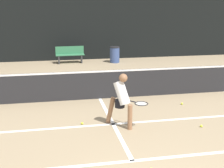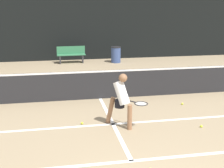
% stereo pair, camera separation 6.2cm
% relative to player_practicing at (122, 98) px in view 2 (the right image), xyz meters
% --- Properties ---
extents(court_baseline_near, '(11.00, 0.10, 0.01)m').
position_rel_player_practicing_xyz_m(court_baseline_near, '(-0.18, -1.79, -0.77)').
color(court_baseline_near, white).
rests_on(court_baseline_near, ground).
extents(court_service_line, '(8.25, 0.10, 0.01)m').
position_rel_player_practicing_xyz_m(court_service_line, '(-0.18, 0.20, -0.77)').
color(court_service_line, white).
rests_on(court_service_line, ground).
extents(court_center_mark, '(0.10, 4.25, 0.01)m').
position_rel_player_practicing_xyz_m(court_center_mark, '(-0.18, 0.34, -0.77)').
color(court_center_mark, white).
rests_on(court_center_mark, ground).
extents(net, '(11.09, 0.09, 1.07)m').
position_rel_player_practicing_xyz_m(net, '(-0.18, 2.46, -0.26)').
color(net, slate).
rests_on(net, ground).
extents(fence_back, '(24.00, 0.06, 3.74)m').
position_rel_player_practicing_xyz_m(fence_back, '(-0.18, 9.77, 1.09)').
color(fence_back, black).
rests_on(fence_back, ground).
extents(player_practicing, '(1.07, 0.87, 1.40)m').
position_rel_player_practicing_xyz_m(player_practicing, '(0.00, 0.00, 0.00)').
color(player_practicing, '#8C6042').
rests_on(player_practicing, ground).
extents(tennis_ball_scattered_1, '(0.07, 0.07, 0.07)m').
position_rel_player_practicing_xyz_m(tennis_ball_scattered_1, '(2.23, 1.35, -0.74)').
color(tennis_ball_scattered_1, '#D1E033').
rests_on(tennis_ball_scattered_1, ground).
extents(tennis_ball_scattered_4, '(0.07, 0.07, 0.07)m').
position_rel_player_practicing_xyz_m(tennis_ball_scattered_4, '(-0.98, 0.34, -0.74)').
color(tennis_ball_scattered_4, '#D1E033').
rests_on(tennis_ball_scattered_4, ground).
extents(tennis_ball_scattered_5, '(0.07, 0.07, 0.07)m').
position_rel_player_practicing_xyz_m(tennis_ball_scattered_5, '(1.99, -0.43, -0.74)').
color(tennis_ball_scattered_5, '#D1E033').
rests_on(tennis_ball_scattered_5, ground).
extents(courtside_bench, '(1.47, 0.43, 0.86)m').
position_rel_player_practicing_xyz_m(courtside_bench, '(-0.74, 8.86, -0.31)').
color(courtside_bench, '#33724C').
rests_on(courtside_bench, ground).
extents(trash_bin, '(0.52, 0.52, 0.83)m').
position_rel_player_practicing_xyz_m(trash_bin, '(1.56, 8.56, -0.35)').
color(trash_bin, '#384C7F').
rests_on(trash_bin, ground).
extents(parked_car, '(1.87, 4.68, 1.31)m').
position_rel_player_practicing_xyz_m(parked_car, '(-0.63, 13.34, -0.22)').
color(parked_car, '#B7B7BC').
rests_on(parked_car, ground).
extents(building_far, '(36.00, 2.40, 6.06)m').
position_rel_player_practicing_xyz_m(building_far, '(-0.18, 21.79, 2.26)').
color(building_far, gray).
rests_on(building_far, ground).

